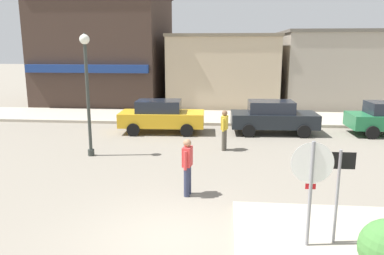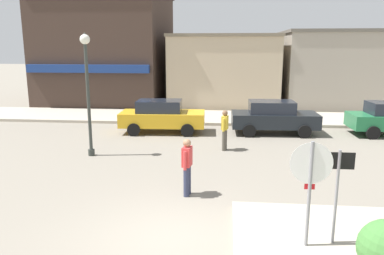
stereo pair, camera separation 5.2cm
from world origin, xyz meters
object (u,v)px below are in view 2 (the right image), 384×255
object	(u,v)px
stop_sign	(310,181)
lamp_post	(87,77)
pedestrian_crossing_near	(225,129)
parked_car_nearest	(162,116)
one_way_sign	(337,188)
parked_car_second	(274,117)
pedestrian_crossing_far	(187,165)

from	to	relation	value
stop_sign	lamp_post	xyz separation A→B (m)	(-6.75, 6.23, 1.44)
pedestrian_crossing_near	stop_sign	bearing A→B (deg)	-77.05
stop_sign	parked_car_nearest	size ratio (longest dim) A/B	0.56
one_way_sign	pedestrian_crossing_near	bearing A→B (deg)	107.33
parked_car_nearest	parked_car_second	xyz separation A→B (m)	(5.31, 0.25, 0.00)
parked_car_nearest	lamp_post	bearing A→B (deg)	-115.57
parked_car_nearest	pedestrian_crossing_near	size ratio (longest dim) A/B	2.53
parked_car_second	pedestrian_crossing_near	distance (m)	3.89
stop_sign	one_way_sign	xyz separation A→B (m)	(0.56, 0.17, -0.19)
pedestrian_crossing_far	lamp_post	bearing A→B (deg)	138.99
pedestrian_crossing_near	pedestrian_crossing_far	size ratio (longest dim) A/B	1.00
pedestrian_crossing_near	one_way_sign	bearing A→B (deg)	-72.67
lamp_post	pedestrian_crossing_near	size ratio (longest dim) A/B	2.82
pedestrian_crossing_near	parked_car_second	bearing A→B (deg)	54.35
lamp_post	pedestrian_crossing_far	world-z (taller)	lamp_post
parked_car_nearest	parked_car_second	world-z (taller)	same
one_way_sign	stop_sign	bearing A→B (deg)	-163.51
parked_car_second	pedestrian_crossing_far	size ratio (longest dim) A/B	2.52
parked_car_nearest	pedestrian_crossing_near	bearing A→B (deg)	-43.71
lamp_post	parked_car_nearest	bearing A→B (deg)	64.43
lamp_post	pedestrian_crossing_far	bearing A→B (deg)	-41.01
parked_car_second	pedestrian_crossing_far	bearing A→B (deg)	-112.21
parked_car_nearest	pedestrian_crossing_far	distance (m)	7.95
stop_sign	parked_car_second	world-z (taller)	stop_sign
lamp_post	pedestrian_crossing_far	distance (m)	5.77
parked_car_second	pedestrian_crossing_near	bearing A→B (deg)	-125.65
one_way_sign	pedestrian_crossing_near	world-z (taller)	one_way_sign
lamp_post	pedestrian_crossing_near	distance (m)	5.59
lamp_post	parked_car_nearest	world-z (taller)	lamp_post
parked_car_second	pedestrian_crossing_far	world-z (taller)	pedestrian_crossing_far
one_way_sign	parked_car_second	size ratio (longest dim) A/B	0.52
stop_sign	parked_car_second	xyz separation A→B (m)	(0.55, 10.64, -0.71)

